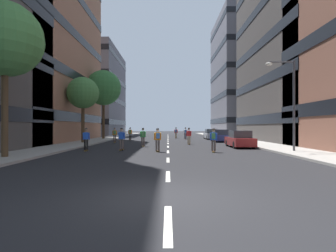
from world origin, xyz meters
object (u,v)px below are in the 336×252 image
Objects in this scene: street_tree_mid at (5,40)px; skater_2 at (158,138)px; skater_3 at (122,138)px; skater_7 at (176,132)px; streetlamp_right at (289,95)px; skater_8 at (189,135)px; parked_car_near at (220,136)px; skater_6 at (143,136)px; skater_4 at (86,138)px; skater_9 at (130,133)px; street_tree_near at (83,93)px; skater_0 at (214,138)px; skater_1 at (115,134)px; street_tree_far at (104,88)px; parked_car_far at (211,134)px; parked_car_mid at (240,140)px; skater_5 at (185,132)px.

street_tree_mid reaches higher than skater_2.
skater_7 is (4.95, 22.23, 0.03)m from skater_3.
skater_8 is at bearing 126.07° from streetlamp_right.
skater_6 is at bearing -136.61° from parked_car_near.
skater_9 is at bearing 86.80° from skater_4.
street_tree_near is 4.07× the size of skater_0.
skater_8 is (4.55, 3.02, -0.03)m from skater_6.
skater_9 is at bearing 115.25° from skater_0.
parked_car_near is 0.49× the size of street_tree_mid.
skater_1 is 9.10m from skater_8.
skater_2 is 23.61m from skater_7.
skater_1 is 12.93m from skater_2.
skater_7 is (7.54, 11.81, 0.00)m from skater_1.
skater_8 is at bearing -21.59° from skater_1.
streetlamp_right is 3.65× the size of skater_6.
street_tree_far is (0.00, 9.60, 1.95)m from street_tree_near.
skater_3 is (2.59, -10.42, -0.03)m from skater_1.
skater_4 is (-2.63, -0.58, 0.00)m from skater_3.
street_tree_mid is 14.67m from skater_0.
streetlamp_right is (18.16, -20.15, -3.40)m from street_tree_far.
parked_car_far is at bearing 62.29° from skater_3.
street_tree_far is 20.20m from skater_4.
street_tree_far is at bearing -176.21° from parked_car_far.
skater_1 and skater_2 have the same top height.
skater_1 is at bearing 128.62° from skater_0.
skater_2 is (-4.10, 0.30, 0.00)m from skater_0.
skater_0 reaches higher than parked_car_mid.
skater_7 is (-5.20, 19.14, 0.32)m from parked_car_mid.
streetlamp_right reaches higher than skater_3.
skater_3 is 1.00× the size of skater_6.
parked_car_mid is 2.47× the size of skater_7.
skater_6 is (-4.95, -14.88, 0.00)m from skater_5.
parked_car_near is 12.90m from skater_1.
streetlamp_right is at bearing -73.61° from skater_5.
skater_4 is (-9.63, 1.00, -0.03)m from skater_0.
skater_7 is (10.72, 13.56, -4.57)m from street_tree_near.
parked_car_mid is 2.47× the size of skater_6.
parked_car_near is at bearing 8.84° from skater_1.
skater_7 is at bearing 93.47° from skater_8.
street_tree_mid reaches higher than parked_car_far.
skater_9 is (-6.60, -5.46, 0.00)m from skater_7.
skater_1 reaches higher than parked_car_far.
skater_7 is at bearing 69.05° from street_tree_mid.
street_tree_far is 5.61× the size of skater_6.
skater_8 is (-0.40, -11.86, -0.03)m from skater_5.
skater_4 is 24.04m from skater_7.
parked_car_near is 16.03m from skater_3.
skater_5 is (6.27, 18.94, 0.03)m from skater_3.
skater_1 is 1.00× the size of skater_8.
skater_6 is at bearing -33.09° from street_tree_near.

